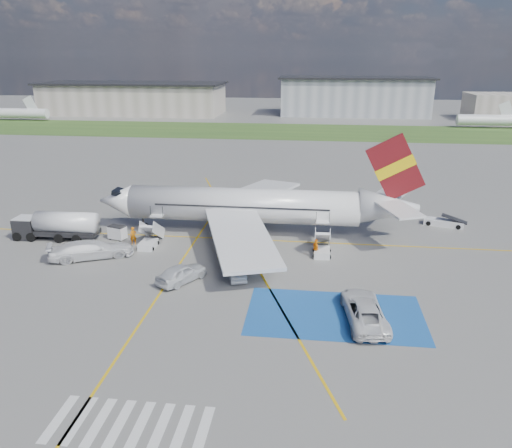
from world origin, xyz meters
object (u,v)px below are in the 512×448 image
object	(u,v)px
airliner	(256,206)
van_white_b	(91,247)
gpu_cart	(117,233)
van_white_a	(364,307)
car_silver_b	(236,271)
car_silver_a	(182,273)
fuel_tanker	(57,228)
belt_loader	(444,223)

from	to	relation	value
airliner	van_white_b	bearing A→B (deg)	-149.98
gpu_cart	van_white_a	world-z (taller)	van_white_a
gpu_cart	car_silver_b	xyz separation A→B (m)	(14.78, -8.38, -0.02)
airliner	car_silver_a	xyz separation A→B (m)	(-5.21, -13.53, -2.53)
airliner	gpu_cart	bearing A→B (deg)	-166.57
airliner	gpu_cart	world-z (taller)	airliner
airliner	fuel_tanker	size ratio (longest dim) A/B	3.92
gpu_cart	van_white_b	distance (m)	5.55
fuel_tanker	car_silver_b	bearing A→B (deg)	-20.19
fuel_tanker	belt_loader	xyz separation A→B (m)	(44.14, 9.89, -0.98)
belt_loader	car_silver_b	size ratio (longest dim) A/B	1.21
van_white_a	van_white_b	distance (m)	28.10
airliner	fuel_tanker	bearing A→B (deg)	-168.83
gpu_cart	van_white_b	xyz separation A→B (m)	(-0.57, -5.50, 0.51)
car_silver_a	van_white_b	world-z (taller)	van_white_b
car_silver_a	car_silver_b	xyz separation A→B (m)	(4.75, 1.51, -0.17)
belt_loader	van_white_b	world-z (taller)	van_white_b
gpu_cart	car_silver_a	bearing A→B (deg)	-27.44
van_white_b	gpu_cart	bearing A→B (deg)	-30.47
fuel_tanker	van_white_a	xyz separation A→B (m)	(32.60, -14.16, -0.21)
car_silver_a	van_white_a	bearing A→B (deg)	-164.59
gpu_cart	car_silver_b	world-z (taller)	gpu_cart
airliner	car_silver_a	world-z (taller)	airliner
gpu_cart	car_silver_b	size ratio (longest dim) A/B	0.51
car_silver_a	van_white_a	world-z (taller)	van_white_a
belt_loader	van_white_a	distance (m)	26.68
fuel_tanker	van_white_a	world-z (taller)	fuel_tanker
gpu_cart	van_white_b	size ratio (longest dim) A/B	0.34
airliner	van_white_b	size ratio (longest dim) A/B	5.90
fuel_tanker	belt_loader	bearing A→B (deg)	12.17
gpu_cart	car_silver_b	bearing A→B (deg)	-12.39
fuel_tanker	car_silver_a	world-z (taller)	fuel_tanker
van_white_b	airliner	bearing A→B (deg)	-84.49
gpu_cart	belt_loader	size ratio (longest dim) A/B	0.43
fuel_tanker	car_silver_a	size ratio (longest dim) A/B	1.85
van_white_a	van_white_b	bearing A→B (deg)	-25.74
van_white_a	van_white_b	xyz separation A→B (m)	(-26.50, 9.35, 0.09)
van_white_b	fuel_tanker	bearing A→B (deg)	27.25
airliner	gpu_cart	size ratio (longest dim) A/B	17.13
car_silver_b	airliner	bearing A→B (deg)	-110.17
belt_loader	van_white_b	xyz separation A→B (m)	(-38.03, -14.70, 0.86)
airliner	van_white_b	xyz separation A→B (m)	(-15.82, -9.14, -2.17)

